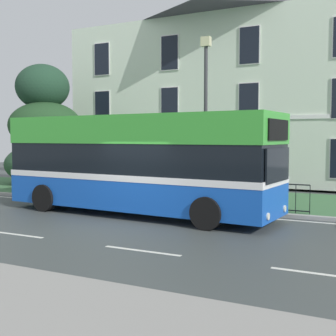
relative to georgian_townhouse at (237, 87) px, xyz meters
name	(u,v)px	position (x,y,z in m)	size (l,w,h in m)	color
ground_plane	(133,223)	(1.60, -15.23, -5.80)	(60.00, 56.00, 0.18)	#3E4343
georgian_townhouse	(237,87)	(0.00, 0.00, 0.00)	(18.10, 10.07, 11.26)	silver
iron_verge_railing	(141,189)	(0.00, -11.97, -5.16)	(12.77, 0.04, 0.97)	black
evergreen_tree	(47,137)	(-8.00, -8.30, -3.13)	(4.67, 4.67, 6.56)	#423328
single_decker_bus	(137,163)	(0.98, -13.90, -4.03)	(9.89, 3.20, 3.35)	blue
street_lamp_post	(206,108)	(2.29, -10.96, -2.02)	(0.36, 0.24, 6.32)	#333338
litter_bin	(131,185)	(-0.72, -11.55, -5.10)	(0.57, 0.57, 1.13)	black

